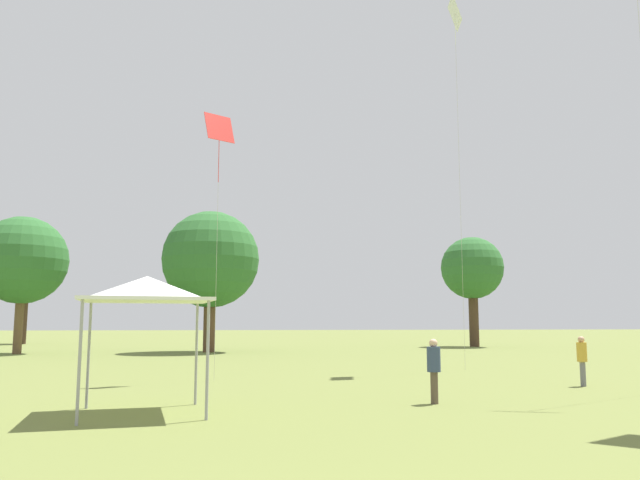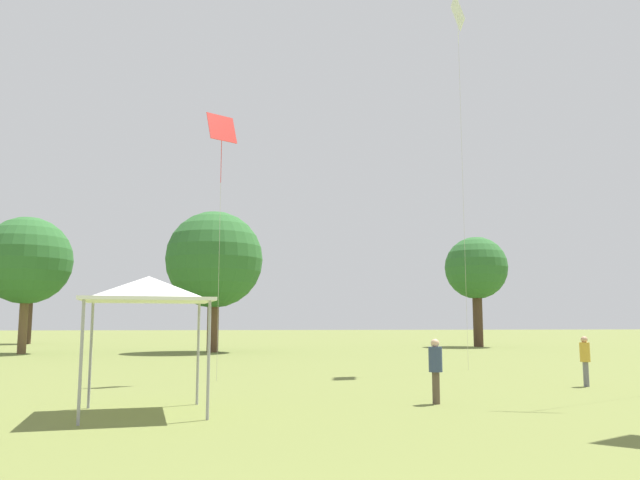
# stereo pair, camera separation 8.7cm
# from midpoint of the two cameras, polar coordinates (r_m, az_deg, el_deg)

# --- Properties ---
(person_standing_0) EXTENTS (0.37, 0.37, 1.72)m
(person_standing_0) POSITION_cam_midpoint_polar(r_m,az_deg,el_deg) (17.37, 10.22, -11.18)
(person_standing_0) COLOR brown
(person_standing_0) RESTS_ON ground
(person_standing_2) EXTENTS (0.41, 0.41, 1.68)m
(person_standing_2) POSITION_cam_midpoint_polar(r_m,az_deg,el_deg) (23.37, 22.73, -9.77)
(person_standing_2) COLOR slate
(person_standing_2) RESTS_ON ground
(canopy_tent) EXTENTS (3.47, 3.47, 3.29)m
(canopy_tent) POSITION_cam_midpoint_polar(r_m,az_deg,el_deg) (15.86, -15.70, -4.40)
(canopy_tent) COLOR white
(canopy_tent) RESTS_ON ground
(kite_1) EXTENTS (0.68, 1.42, 17.77)m
(kite_1) POSITION_cam_midpoint_polar(r_m,az_deg,el_deg) (32.81, 12.16, 18.92)
(kite_1) COLOR white
(kite_1) RESTS_ON ground
(kite_8) EXTENTS (1.21, 0.98, 10.25)m
(kite_8) POSITION_cam_midpoint_polar(r_m,az_deg,el_deg) (24.97, -9.29, 9.61)
(kite_8) COLOR red
(kite_8) RESTS_ON ground
(distant_tree_0) EXTENTS (5.43, 5.43, 9.54)m
(distant_tree_0) POSITION_cam_midpoint_polar(r_m,az_deg,el_deg) (56.27, 13.70, -2.58)
(distant_tree_0) COLOR #473323
(distant_tree_0) RESTS_ON ground
(distant_tree_1) EXTENTS (5.34, 5.34, 9.24)m
(distant_tree_1) POSITION_cam_midpoint_polar(r_m,az_deg,el_deg) (67.26, -25.34, -3.04)
(distant_tree_1) COLOR #473323
(distant_tree_1) RESTS_ON ground
(distant_tree_2) EXTENTS (6.00, 6.00, 9.35)m
(distant_tree_2) POSITION_cam_midpoint_polar(r_m,az_deg,el_deg) (47.33, -25.60, -1.69)
(distant_tree_2) COLOR brown
(distant_tree_2) RESTS_ON ground
(distant_tree_3) EXTENTS (6.97, 6.97, 10.11)m
(distant_tree_3) POSITION_cam_midpoint_polar(r_m,az_deg,el_deg) (45.70, -10.02, -1.80)
(distant_tree_3) COLOR brown
(distant_tree_3) RESTS_ON ground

